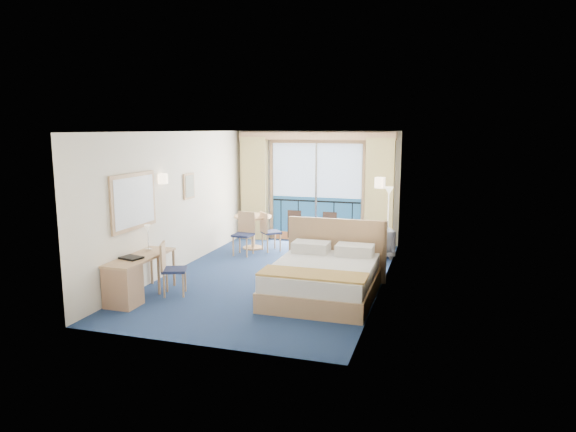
% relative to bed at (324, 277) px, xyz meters
% --- Properties ---
extents(floor, '(6.50, 6.50, 0.00)m').
position_rel_bed_xyz_m(floor, '(-1.15, 0.84, -0.32)').
color(floor, navy).
rests_on(floor, ground).
extents(room_walls, '(4.04, 6.54, 2.72)m').
position_rel_bed_xyz_m(room_walls, '(-1.15, 0.84, 1.46)').
color(room_walls, silver).
rests_on(room_walls, ground).
extents(balcony_door, '(2.36, 0.03, 2.52)m').
position_rel_bed_xyz_m(balcony_door, '(-1.16, 4.06, 0.82)').
color(balcony_door, navy).
rests_on(balcony_door, room_walls).
extents(curtain_left, '(0.65, 0.22, 2.55)m').
position_rel_bed_xyz_m(curtain_left, '(-2.70, 3.91, 0.96)').
color(curtain_left, tan).
rests_on(curtain_left, room_walls).
extents(curtain_right, '(0.65, 0.22, 2.55)m').
position_rel_bed_xyz_m(curtain_right, '(0.40, 3.91, 0.96)').
color(curtain_right, tan).
rests_on(curtain_right, room_walls).
extents(pelmet, '(3.80, 0.25, 0.18)m').
position_rel_bed_xyz_m(pelmet, '(-1.15, 3.94, 2.26)').
color(pelmet, tan).
rests_on(pelmet, room_walls).
extents(mirror, '(0.05, 1.25, 0.95)m').
position_rel_bed_xyz_m(mirror, '(-3.12, -0.66, 1.23)').
color(mirror, tan).
rests_on(mirror, room_walls).
extents(wall_print, '(0.04, 0.42, 0.52)m').
position_rel_bed_xyz_m(wall_print, '(-3.12, 1.29, 1.28)').
color(wall_print, tan).
rests_on(wall_print, room_walls).
extents(sconce_left, '(0.18, 0.18, 0.18)m').
position_rel_bed_xyz_m(sconce_left, '(-3.09, 0.24, 1.53)').
color(sconce_left, beige).
rests_on(sconce_left, room_walls).
extents(sconce_right, '(0.18, 0.18, 0.18)m').
position_rel_bed_xyz_m(sconce_right, '(0.79, 0.69, 1.53)').
color(sconce_right, beige).
rests_on(sconce_right, room_walls).
extents(bed, '(1.81, 2.16, 1.14)m').
position_rel_bed_xyz_m(bed, '(0.00, 0.00, 0.00)').
color(bed, tan).
rests_on(bed, ground).
extents(nightstand, '(0.42, 0.40, 0.55)m').
position_rel_bed_xyz_m(nightstand, '(0.62, 1.38, -0.04)').
color(nightstand, '#A57A57').
rests_on(nightstand, ground).
extents(phone, '(0.21, 0.18, 0.08)m').
position_rel_bed_xyz_m(phone, '(0.66, 1.36, 0.27)').
color(phone, silver).
rests_on(phone, nightstand).
extents(armchair, '(0.92, 0.93, 0.65)m').
position_rel_bed_xyz_m(armchair, '(0.45, 2.90, 0.00)').
color(armchair, '#4C525D').
rests_on(armchair, ground).
extents(floor_lamp, '(0.21, 0.21, 1.49)m').
position_rel_bed_xyz_m(floor_lamp, '(0.68, 3.34, 0.81)').
color(floor_lamp, silver).
rests_on(floor_lamp, ground).
extents(desk, '(0.50, 1.46, 0.68)m').
position_rel_bed_xyz_m(desk, '(-2.89, -1.30, 0.06)').
color(desk, tan).
rests_on(desk, ground).
extents(desk_chair, '(0.50, 0.50, 0.89)m').
position_rel_bed_xyz_m(desk_chair, '(-2.48, -0.69, 0.18)').
color(desk_chair, '#1D2445').
rests_on(desk_chair, ground).
extents(folder, '(0.39, 0.32, 0.03)m').
position_rel_bed_xyz_m(folder, '(-2.94, -1.08, 0.38)').
color(folder, black).
rests_on(folder, desk).
extents(desk_lamp, '(0.11, 0.11, 0.43)m').
position_rel_bed_xyz_m(desk_lamp, '(-2.97, -0.52, 0.69)').
color(desk_lamp, silver).
rests_on(desk_lamp, desk).
extents(round_table, '(0.86, 0.86, 0.77)m').
position_rel_bed_xyz_m(round_table, '(-2.36, 2.89, 0.27)').
color(round_table, tan).
rests_on(round_table, ground).
extents(table_chair_a, '(0.55, 0.55, 0.89)m').
position_rel_bed_xyz_m(table_chair_a, '(-1.94, 2.74, 0.18)').
color(table_chair_a, '#1D2445').
rests_on(table_chair_a, ground).
extents(table_chair_b, '(0.43, 0.44, 0.94)m').
position_rel_bed_xyz_m(table_chair_b, '(-2.33, 2.31, 0.21)').
color(table_chair_b, '#1D2445').
rests_on(table_chair_b, ground).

